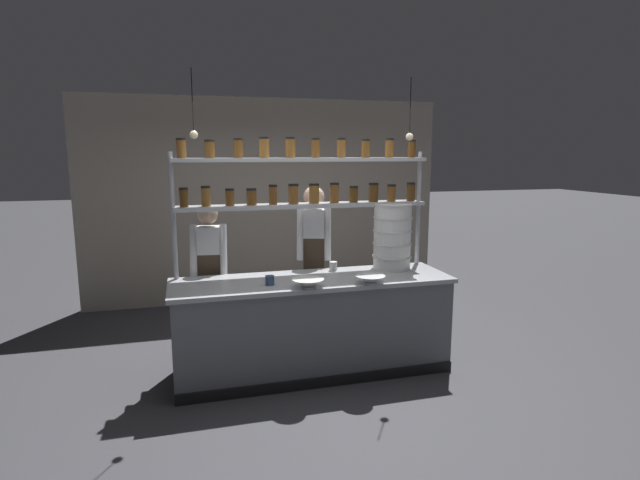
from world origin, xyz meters
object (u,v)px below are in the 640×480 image
object	(u,v)px
container_stack	(392,236)
spice_shelf_unit	(304,187)
serving_cup_front	(333,266)
chef_left	(210,272)
prep_bowl_center_front	(370,280)
prep_bowl_near_left	(308,283)
chef_center	(314,255)
serving_cup_by_board	(270,280)

from	to	relation	value
container_stack	spice_shelf_unit	bearing A→B (deg)	170.76
spice_shelf_unit	serving_cup_front	bearing A→B (deg)	-13.88
chef_left	prep_bowl_center_front	bearing A→B (deg)	-26.27
chef_left	prep_bowl_near_left	world-z (taller)	chef_left
spice_shelf_unit	container_stack	distance (m)	1.02
serving_cup_front	prep_bowl_center_front	bearing A→B (deg)	-73.24
spice_shelf_unit	chef_center	size ratio (longest dim) A/B	1.44
serving_cup_front	serving_cup_by_board	bearing A→B (deg)	-151.48
spice_shelf_unit	container_stack	bearing A→B (deg)	-9.24
chef_left	container_stack	bearing A→B (deg)	-5.44
chef_center	prep_bowl_center_front	xyz separation A→B (m)	(0.28, -0.95, -0.06)
prep_bowl_near_left	chef_left	bearing A→B (deg)	132.51
serving_cup_front	prep_bowl_near_left	bearing A→B (deg)	-125.49
chef_center	prep_bowl_near_left	xyz separation A→B (m)	(-0.30, -0.93, -0.05)
chef_left	prep_bowl_center_front	world-z (taller)	chef_left
chef_left	chef_center	world-z (taller)	chef_center
spice_shelf_unit	prep_bowl_center_front	size ratio (longest dim) A/B	9.25
chef_center	prep_bowl_center_front	size ratio (longest dim) A/B	6.42
chef_center	serving_cup_front	xyz separation A→B (m)	(0.10, -0.37, -0.05)
container_stack	serving_cup_by_board	distance (m)	1.37
spice_shelf_unit	serving_cup_front	size ratio (longest dim) A/B	28.30
prep_bowl_center_front	container_stack	bearing A→B (deg)	49.88
chef_left	chef_center	distance (m)	1.10
serving_cup_front	serving_cup_by_board	size ratio (longest dim) A/B	1.05
chef_left	prep_bowl_center_front	distance (m)	1.63
spice_shelf_unit	chef_left	size ratio (longest dim) A/B	1.58
container_stack	serving_cup_front	bearing A→B (deg)	172.97
chef_center	spice_shelf_unit	bearing A→B (deg)	-104.73
chef_center	serving_cup_by_board	bearing A→B (deg)	-113.08
chef_left	prep_bowl_center_front	size ratio (longest dim) A/B	5.86
chef_center	prep_bowl_near_left	world-z (taller)	chef_center
chef_left	serving_cup_front	size ratio (longest dim) A/B	17.93
container_stack	serving_cup_by_board	xyz separation A→B (m)	(-1.31, -0.31, -0.29)
container_stack	serving_cup_by_board	size ratio (longest dim) A/B	7.84
container_stack	prep_bowl_center_front	distance (m)	0.72
chef_left	container_stack	size ratio (longest dim) A/B	2.40
chef_left	prep_bowl_center_front	xyz separation A→B (m)	(1.37, -0.89, 0.05)
prep_bowl_center_front	chef_center	bearing A→B (deg)	106.37
chef_center	serving_cup_by_board	world-z (taller)	chef_center
chef_left	container_stack	world-z (taller)	chef_left
spice_shelf_unit	prep_bowl_near_left	size ratio (longest dim) A/B	8.82
container_stack	serving_cup_front	world-z (taller)	container_stack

